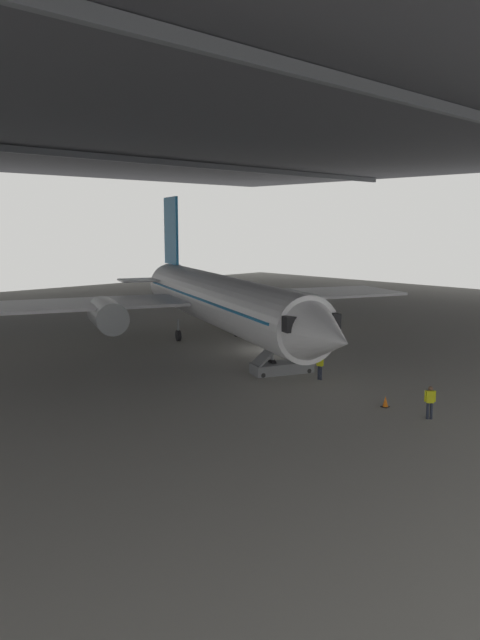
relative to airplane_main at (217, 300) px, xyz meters
name	(u,v)px	position (x,y,z in m)	size (l,w,h in m)	color
ground_plane	(272,350)	(1.38, -4.81, -3.60)	(110.00, 110.00, 0.00)	gray
hangar_structure	(160,128)	(1.31, 8.95, 14.48)	(121.00, 99.00, 18.72)	#4C4F54
airplane_main	(217,300)	(0.00, 0.00, 0.00)	(37.88, 37.96, 12.27)	white
boarding_stairs	(283,362)	(-3.51, -10.39, -2.85)	(4.57, 2.94, 4.83)	slate
crew_worker_near_nose	(430,400)	(-5.33, -21.92, -2.64)	(0.39, 0.46, 1.69)	#232838
crew_worker_by_stairs	(320,364)	(-3.17, -13.20, -2.59)	(0.24, 0.55, 1.76)	#232838
traffic_cone_orange	(385,402)	(-5.18, -19.28, -3.31)	(0.36, 0.36, 0.60)	black
baggage_tug	(244,317)	(9.07, 6.27, -3.07)	(1.75, 2.43, 0.90)	yellow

